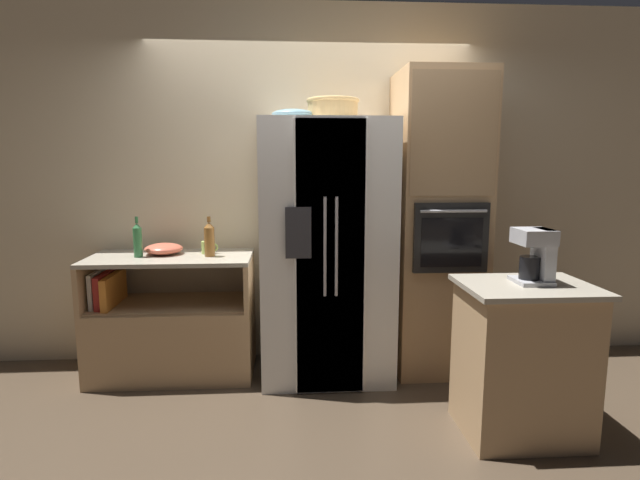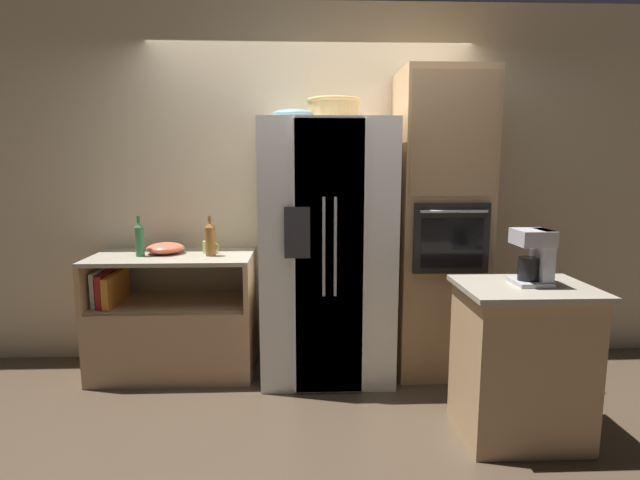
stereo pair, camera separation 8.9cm
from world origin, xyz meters
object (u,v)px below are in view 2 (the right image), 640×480
(bottle_short, at_px, (210,238))
(coffee_maker, at_px, (535,255))
(bottle_tall, at_px, (139,239))
(wicker_basket, at_px, (333,109))
(fruit_bowl, at_px, (294,115))
(mug, at_px, (209,247))
(wall_oven, at_px, (438,225))
(mixing_bowl, at_px, (165,248))
(refrigerator, at_px, (326,251))

(bottle_short, height_order, coffee_maker, coffee_maker)
(bottle_tall, bearing_deg, wicker_basket, 0.64)
(bottle_tall, distance_m, coffee_maker, 2.67)
(fruit_bowl, height_order, bottle_short, fruit_bowl)
(fruit_bowl, height_order, mug, fruit_bowl)
(wall_oven, height_order, coffee_maker, wall_oven)
(bottle_tall, xyz_separation_m, mug, (0.48, 0.11, -0.08))
(coffee_maker, bearing_deg, wall_oven, 106.26)
(mug, bearing_deg, mixing_bowl, -178.26)
(wall_oven, bearing_deg, coffee_maker, -73.74)
(wall_oven, bearing_deg, bottle_tall, -179.36)
(wicker_basket, height_order, fruit_bowl, wicker_basket)
(refrigerator, bearing_deg, wall_oven, 4.00)
(bottle_short, distance_m, mixing_bowl, 0.38)
(wall_oven, xyz_separation_m, mixing_bowl, (-2.06, 0.08, -0.18))
(bottle_tall, bearing_deg, mug, 13.15)
(wicker_basket, distance_m, mixing_bowl, 1.62)
(bottle_short, xyz_separation_m, coffee_maker, (1.98, -0.94, 0.04))
(refrigerator, xyz_separation_m, bottle_tall, (-1.37, 0.03, 0.09))
(wicker_basket, bearing_deg, coffee_maker, -41.68)
(refrigerator, distance_m, fruit_bowl, 1.01)
(bottle_short, xyz_separation_m, mug, (-0.03, 0.12, -0.08))
(refrigerator, xyz_separation_m, mug, (-0.88, 0.15, 0.01))
(bottle_tall, relative_size, coffee_maker, 0.95)
(refrigerator, relative_size, mug, 15.21)
(fruit_bowl, bearing_deg, wicker_basket, 2.23)
(refrigerator, distance_m, wall_oven, 0.87)
(wicker_basket, relative_size, bottle_tall, 1.28)
(bottle_short, height_order, mixing_bowl, bottle_short)
(wall_oven, bearing_deg, wicker_basket, -179.34)
(mixing_bowl, bearing_deg, wicker_basket, -3.95)
(fruit_bowl, height_order, bottle_tall, fruit_bowl)
(refrigerator, height_order, mug, refrigerator)
(wall_oven, relative_size, bottle_tall, 7.57)
(wicker_basket, bearing_deg, fruit_bowl, -177.77)
(fruit_bowl, bearing_deg, wall_oven, 1.07)
(wicker_basket, height_order, bottle_tall, wicker_basket)
(wall_oven, xyz_separation_m, bottle_tall, (-2.21, -0.02, -0.09))
(wall_oven, relative_size, wicker_basket, 5.92)
(wicker_basket, distance_m, coffee_maker, 1.70)
(bottle_short, bearing_deg, fruit_bowl, 0.77)
(fruit_bowl, xyz_separation_m, bottle_tall, (-1.13, -0.00, -0.89))
(mug, height_order, coffee_maker, coffee_maker)
(bottle_tall, height_order, mug, bottle_tall)
(fruit_bowl, distance_m, coffee_maker, 1.86)
(refrigerator, xyz_separation_m, wall_oven, (0.85, 0.06, 0.18))
(mug, distance_m, coffee_maker, 2.28)
(mug, distance_m, mixing_bowl, 0.33)
(bottle_short, relative_size, mixing_bowl, 1.05)
(refrigerator, relative_size, wall_oven, 0.84)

